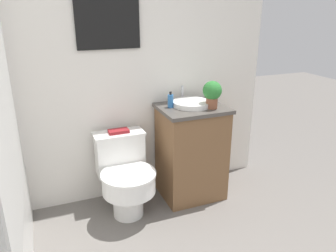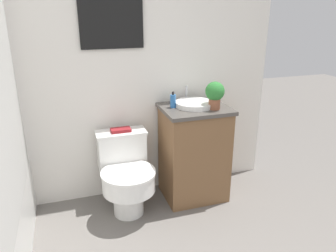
% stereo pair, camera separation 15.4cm
% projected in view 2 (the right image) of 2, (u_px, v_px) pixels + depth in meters
% --- Properties ---
extents(wall_back, '(3.21, 0.07, 2.50)m').
position_uv_depth(wall_back, '(82.00, 51.00, 2.48)').
color(wall_back, white).
rests_on(wall_back, ground_plane).
extents(toilet, '(0.42, 0.56, 0.63)m').
position_uv_depth(toilet, '(126.00, 173.00, 2.59)').
color(toilet, white).
rests_on(toilet, ground_plane).
extents(vanity, '(0.54, 0.45, 0.81)m').
position_uv_depth(vanity, '(194.00, 153.00, 2.77)').
color(vanity, brown).
rests_on(vanity, ground_plane).
extents(sink, '(0.31, 0.35, 0.13)m').
position_uv_depth(sink, '(194.00, 104.00, 2.65)').
color(sink, white).
rests_on(sink, vanity).
extents(soap_bottle, '(0.05, 0.05, 0.13)m').
position_uv_depth(soap_bottle, '(173.00, 101.00, 2.60)').
color(soap_bottle, '#2D6BB2').
rests_on(soap_bottle, vanity).
extents(potted_plant, '(0.15, 0.15, 0.22)m').
position_uv_depth(potted_plant, '(215.00, 93.00, 2.54)').
color(potted_plant, brown).
rests_on(potted_plant, vanity).
extents(book_on_tank, '(0.16, 0.09, 0.02)m').
position_uv_depth(book_on_tank, '(121.00, 130.00, 2.61)').
color(book_on_tank, maroon).
rests_on(book_on_tank, toilet).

